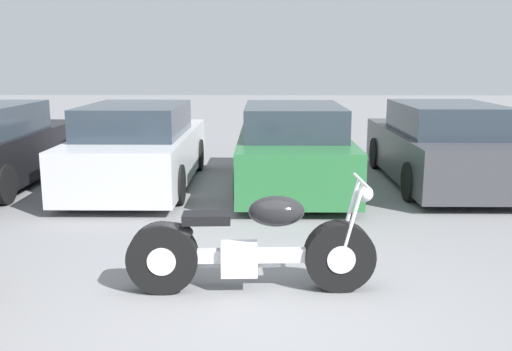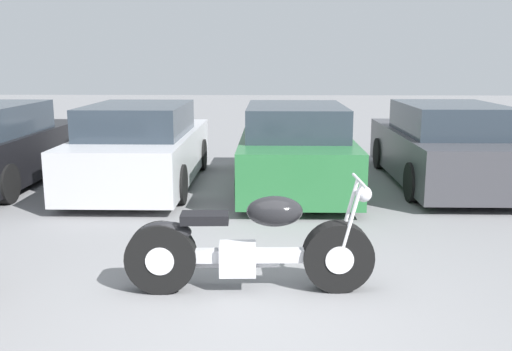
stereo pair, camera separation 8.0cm
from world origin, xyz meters
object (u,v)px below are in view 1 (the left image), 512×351
motorcycle (249,247)px  parked_car_dark_grey (441,147)px  parked_car_green (292,149)px  parked_car_silver (139,148)px

motorcycle → parked_car_dark_grey: parked_car_dark_grey is taller
motorcycle → parked_car_green: parked_car_green is taller
motorcycle → parked_car_dark_grey: bearing=55.9°
parked_car_silver → parked_car_dark_grey: size_ratio=1.00×
parked_car_green → parked_car_dark_grey: 2.63m
parked_car_green → parked_car_silver: bearing=178.5°
parked_car_silver → parked_car_green: 2.61m
motorcycle → parked_car_green: (0.62, 4.46, 0.23)m
parked_car_silver → parked_car_green: size_ratio=1.00×
parked_car_silver → parked_car_dark_grey: bearing=2.7°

